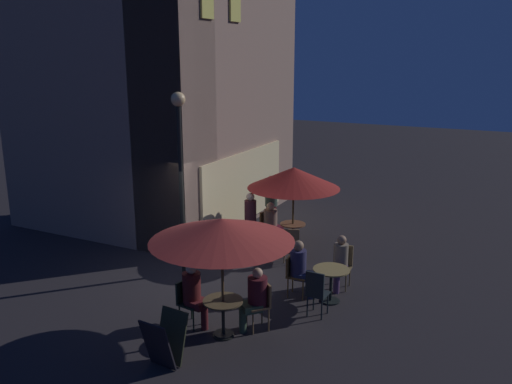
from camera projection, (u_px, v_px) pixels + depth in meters
ground_plane at (196, 278)px, 12.53m from camera, size 60.00×60.00×0.00m
cafe_building at (167, 84)px, 15.26m from camera, size 6.89×6.55×8.51m
street_lamp_near_corner at (180, 150)px, 12.05m from camera, size 0.32×0.32×4.28m
menu_sandwich_board at (165, 341)px, 8.89m from camera, size 0.68×0.60×0.89m
cafe_table_0 at (223, 310)px, 9.80m from camera, size 0.74×0.74×0.72m
cafe_table_1 at (293, 232)px, 14.07m from camera, size 0.67×0.67×0.77m
cafe_table_2 at (331, 277)px, 11.18m from camera, size 0.77×0.77×0.74m
patio_umbrella_0 at (222, 230)px, 9.42m from camera, size 2.60×2.60×2.28m
patio_umbrella_1 at (294, 178)px, 13.71m from camera, size 2.40×2.40×2.28m
cafe_chair_0 at (188, 298)px, 10.26m from camera, size 0.49×0.49×0.89m
cafe_chair_1 at (262, 301)px, 10.08m from camera, size 0.56×0.56×0.93m
cafe_chair_2 at (268, 224)px, 14.65m from camera, size 0.53×0.53×0.91m
cafe_chair_3 at (291, 242)px, 13.31m from camera, size 0.53×0.53×0.90m
cafe_chair_4 at (316, 290)px, 10.52m from camera, size 0.41×0.41×0.97m
cafe_chair_5 at (342, 263)px, 11.95m from camera, size 0.46×0.46×0.95m
cafe_chair_6 at (294, 272)px, 11.47m from camera, size 0.46×0.46×0.90m
patron_seated_0 at (194, 291)px, 10.14m from camera, size 0.40×0.54×1.27m
patron_seated_1 at (255, 295)px, 9.99m from camera, size 0.55×0.54×1.24m
patron_seated_2 at (272, 221)px, 14.52m from camera, size 0.46×0.55×1.20m
patron_seated_3 at (340, 259)px, 11.77m from camera, size 0.53×0.33×1.23m
patron_seated_4 at (300, 265)px, 11.38m from camera, size 0.38×0.54×1.27m
patron_standing_5 at (250, 224)px, 13.62m from camera, size 0.30×0.30×1.71m
patron_standing_6 at (271, 206)px, 15.07m from camera, size 0.35×0.35×1.81m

